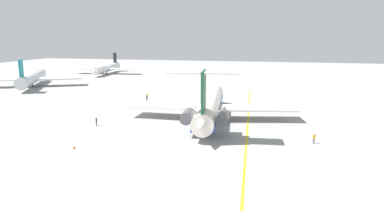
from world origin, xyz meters
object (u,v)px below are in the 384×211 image
ground_crew_near_nose (147,97)px  safety_cone_nose (74,147)px  airliner_mid_right (33,78)px  airliner_far_right (106,68)px  ground_crew_starboard (147,95)px  main_jetliner (210,105)px  ground_crew_portside (314,137)px  ground_crew_near_tail (96,121)px

ground_crew_near_nose → safety_cone_nose: (-41.28, -3.55, -0.78)m
airliner_mid_right → airliner_far_right: (42.21, -6.54, -0.29)m
safety_cone_nose → ground_crew_starboard: bearing=5.7°
main_jetliner → ground_crew_near_nose: main_jetliner is taller
airliner_far_right → safety_cone_nose: bearing=17.8°
ground_crew_near_nose → main_jetliner: bearing=79.3°
main_jetliner → safety_cone_nose: main_jetliner is taller
airliner_mid_right → ground_crew_portside: airliner_mid_right is taller
ground_crew_near_nose → safety_cone_nose: size_ratio=3.03×
main_jetliner → ground_crew_near_nose: (18.16, 20.97, -2.19)m
airliner_far_right → ground_crew_near_nose: bearing=28.9°
ground_crew_near_nose → airliner_mid_right: bearing=-79.0°
airliner_far_right → ground_crew_portside: size_ratio=17.70×
ground_crew_portside → safety_cone_nose: (-11.47, 36.95, -0.84)m
airliner_mid_right → ground_crew_near_tail: bearing=-159.1°
airliner_mid_right → airliner_far_right: airliner_mid_right is taller
ground_crew_portside → main_jetliner: bearing=-120.3°
airliner_mid_right → safety_cone_nose: (-58.36, -52.80, -2.77)m
safety_cone_nose → main_jetliner: bearing=-37.0°
main_jetliner → airliner_far_right: main_jetliner is taller
ground_crew_starboard → safety_cone_nose: 44.16m
ground_crew_near_nose → ground_crew_portside: size_ratio=0.94×
main_jetliner → ground_crew_near_tail: bearing=108.3°
airliner_mid_right → ground_crew_near_nose: 52.16m
main_jetliner → ground_crew_near_nose: 27.83m
ground_crew_near_tail → main_jetliner: bearing=146.9°
airliner_far_right → safety_cone_nose: size_ratio=56.88×
main_jetliner → airliner_far_right: 100.27m
ground_crew_near_nose → ground_crew_portside: 50.29m
ground_crew_portside → airliner_mid_right: bearing=-117.1°
main_jetliner → ground_crew_starboard: main_jetliner is taller
ground_crew_portside → ground_crew_starboard: bearing=-127.6°
main_jetliner → ground_crew_near_tail: main_jetliner is taller
ground_crew_near_nose → ground_crew_near_tail: bearing=30.1°
airliner_far_right → safety_cone_nose: 110.73m
airliner_far_right → ground_crew_starboard: 70.47m
main_jetliner → ground_crew_starboard: bearing=40.3°
ground_crew_starboard → safety_cone_nose: bearing=-163.2°
airliner_mid_right → airliner_far_right: bearing=-35.6°
safety_cone_nose → airliner_far_right: bearing=24.7°
main_jetliner → airliner_mid_right: (35.24, 70.22, -0.20)m
airliner_far_right → ground_crew_portside: airliner_far_right is taller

